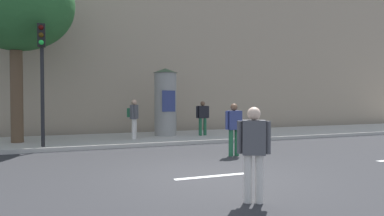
{
  "coord_description": "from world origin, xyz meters",
  "views": [
    {
      "loc": [
        -3.1,
        -6.88,
        1.76
      ],
      "look_at": [
        0.27,
        2.0,
        1.5
      ],
      "focal_mm": 31.33,
      "sensor_mm": 36.0,
      "label": 1
    }
  ],
  "objects_px": {
    "traffic_light": "(42,64)",
    "pedestrian_tallest": "(134,115)",
    "street_tree": "(15,3)",
    "poster_column": "(165,101)",
    "pedestrian_in_light_jacket": "(203,115)",
    "pedestrian_near_pole": "(254,148)",
    "pedestrian_in_dark_shirt": "(234,125)"
  },
  "relations": [
    {
      "from": "pedestrian_in_dark_shirt",
      "to": "pedestrian_in_light_jacket",
      "type": "height_order",
      "value": "pedestrian_in_light_jacket"
    },
    {
      "from": "traffic_light",
      "to": "pedestrian_in_dark_shirt",
      "type": "bearing_deg",
      "value": -28.26
    },
    {
      "from": "street_tree",
      "to": "pedestrian_in_light_jacket",
      "type": "xyz_separation_m",
      "value": [
        7.31,
        -0.2,
        -4.22
      ]
    },
    {
      "from": "pedestrian_in_dark_shirt",
      "to": "pedestrian_tallest",
      "type": "relative_size",
      "value": 1.02
    },
    {
      "from": "street_tree",
      "to": "pedestrian_in_dark_shirt",
      "type": "height_order",
      "value": "street_tree"
    },
    {
      "from": "pedestrian_near_pole",
      "to": "pedestrian_tallest",
      "type": "xyz_separation_m",
      "value": [
        -0.4,
        8.53,
        0.15
      ]
    },
    {
      "from": "pedestrian_tallest",
      "to": "poster_column",
      "type": "bearing_deg",
      "value": 25.65
    },
    {
      "from": "street_tree",
      "to": "pedestrian_tallest",
      "type": "height_order",
      "value": "street_tree"
    },
    {
      "from": "pedestrian_in_dark_shirt",
      "to": "pedestrian_near_pole",
      "type": "bearing_deg",
      "value": -113.82
    },
    {
      "from": "traffic_light",
      "to": "street_tree",
      "type": "height_order",
      "value": "street_tree"
    },
    {
      "from": "street_tree",
      "to": "pedestrian_near_pole",
      "type": "bearing_deg",
      "value": -62.48
    },
    {
      "from": "pedestrian_near_pole",
      "to": "pedestrian_in_light_jacket",
      "type": "height_order",
      "value": "pedestrian_in_light_jacket"
    },
    {
      "from": "pedestrian_in_light_jacket",
      "to": "pedestrian_tallest",
      "type": "xyz_separation_m",
      "value": [
        -3.07,
        -0.15,
        0.07
      ]
    },
    {
      "from": "street_tree",
      "to": "traffic_light",
      "type": "bearing_deg",
      "value": -59.92
    },
    {
      "from": "street_tree",
      "to": "pedestrian_tallest",
      "type": "xyz_separation_m",
      "value": [
        4.23,
        -0.36,
        -4.16
      ]
    },
    {
      "from": "pedestrian_near_pole",
      "to": "pedestrian_in_light_jacket",
      "type": "bearing_deg",
      "value": 72.86
    },
    {
      "from": "pedestrian_tallest",
      "to": "pedestrian_in_dark_shirt",
      "type": "bearing_deg",
      "value": -62.0
    },
    {
      "from": "traffic_light",
      "to": "pedestrian_near_pole",
      "type": "distance_m",
      "value": 8.35
    },
    {
      "from": "street_tree",
      "to": "pedestrian_near_pole",
      "type": "distance_m",
      "value": 10.91
    },
    {
      "from": "traffic_light",
      "to": "pedestrian_in_dark_shirt",
      "type": "xyz_separation_m",
      "value": [
        5.55,
        -2.99,
        -1.95
      ]
    },
    {
      "from": "poster_column",
      "to": "pedestrian_in_dark_shirt",
      "type": "distance_m",
      "value": 5.12
    },
    {
      "from": "poster_column",
      "to": "pedestrian_tallest",
      "type": "relative_size",
      "value": 1.87
    },
    {
      "from": "pedestrian_near_pole",
      "to": "pedestrian_in_light_jacket",
      "type": "distance_m",
      "value": 9.09
    },
    {
      "from": "poster_column",
      "to": "pedestrian_near_pole",
      "type": "height_order",
      "value": "poster_column"
    },
    {
      "from": "street_tree",
      "to": "pedestrian_in_dark_shirt",
      "type": "xyz_separation_m",
      "value": [
        6.51,
        -4.63,
        -4.3
      ]
    },
    {
      "from": "traffic_light",
      "to": "pedestrian_in_light_jacket",
      "type": "height_order",
      "value": "traffic_light"
    },
    {
      "from": "traffic_light",
      "to": "pedestrian_tallest",
      "type": "bearing_deg",
      "value": 21.44
    },
    {
      "from": "pedestrian_in_dark_shirt",
      "to": "pedestrian_in_light_jacket",
      "type": "relative_size",
      "value": 1.08
    },
    {
      "from": "poster_column",
      "to": "pedestrian_in_light_jacket",
      "type": "height_order",
      "value": "poster_column"
    },
    {
      "from": "poster_column",
      "to": "pedestrian_near_pole",
      "type": "xyz_separation_m",
      "value": [
        -1.15,
        -9.27,
        -0.7
      ]
    },
    {
      "from": "traffic_light",
      "to": "pedestrian_in_light_jacket",
      "type": "xyz_separation_m",
      "value": [
        6.35,
        1.44,
        -1.87
      ]
    },
    {
      "from": "traffic_light",
      "to": "pedestrian_tallest",
      "type": "height_order",
      "value": "traffic_light"
    }
  ]
}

